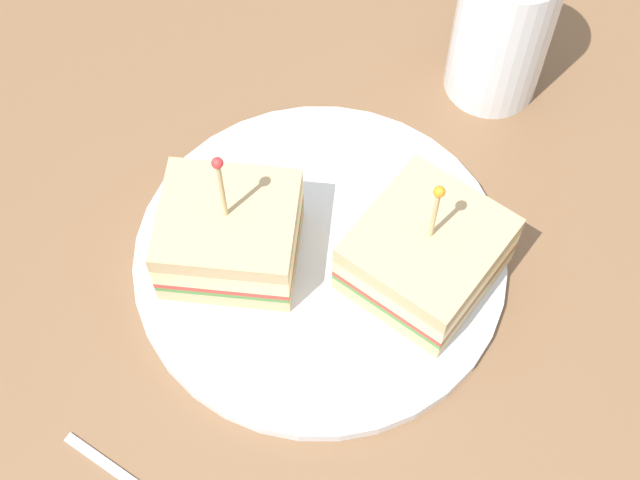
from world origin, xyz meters
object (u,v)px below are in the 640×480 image
drink_glass (503,34)px  plate (320,259)px  sandwich_half_back (230,235)px  sandwich_half_front (426,255)px

drink_glass → plate: bearing=89.7°
plate → sandwich_half_back: size_ratio=2.18×
plate → sandwich_half_front: (-5.97, -3.19, 3.05)cm
sandwich_half_front → sandwich_half_back: 12.43cm
sandwich_half_front → sandwich_half_back: bearing=33.2°
plate → drink_glass: size_ratio=2.11×
plate → sandwich_half_front: size_ratio=2.41×
sandwich_half_front → drink_glass: 17.74cm
sandwich_half_front → sandwich_half_back: size_ratio=0.90×
sandwich_half_back → sandwich_half_front: bearing=-146.8°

